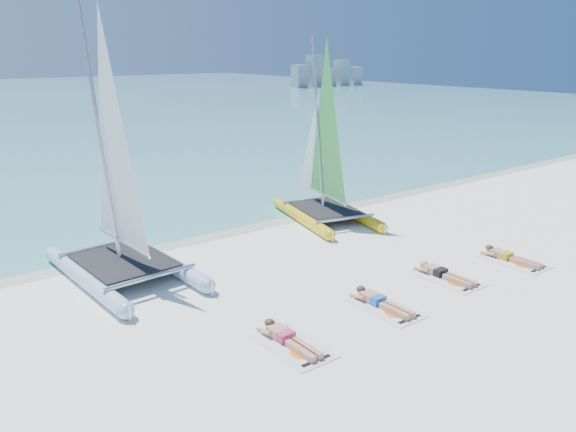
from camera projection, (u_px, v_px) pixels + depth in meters
The scene contains 13 objects.
ground at pixel (329, 284), 14.55m from camera, with size 140.00×140.00×0.00m, color white.
wet_sand_strip at pixel (221, 231), 18.75m from camera, with size 140.00×1.40×0.01m, color beige.
distant_skyline at pixel (327, 74), 92.46m from camera, with size 14.00×2.00×5.00m.
catamaran_blue at pixel (117, 196), 14.51m from camera, with size 2.85×5.51×7.34m.
catamaran_yellow at pixel (321, 160), 19.91m from camera, with size 3.39×5.32×6.59m.
towel_a at pixel (293, 346), 11.48m from camera, with size 1.00×1.85×0.02m, color silver.
sunbather_a at pixel (287, 337), 11.60m from camera, with size 0.37×1.73×0.26m.
towel_b at pixel (385, 308), 13.17m from camera, with size 1.00×1.85×0.02m, color silver.
sunbather_b at pixel (379, 301), 13.28m from camera, with size 0.37×1.73×0.26m.
towel_c at pixel (447, 279), 14.84m from camera, with size 1.00×1.85×0.02m, color silver.
sunbather_c at pixel (442, 273), 14.96m from camera, with size 0.37×1.73×0.26m.
towel_d at pixel (514, 262), 16.04m from camera, with size 1.00×1.85×0.02m, color silver.
sunbather_d at pixel (508, 256), 16.15m from camera, with size 0.37×1.73×0.26m.
Camera 1 is at (-8.98, -10.07, 5.83)m, focal length 35.00 mm.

